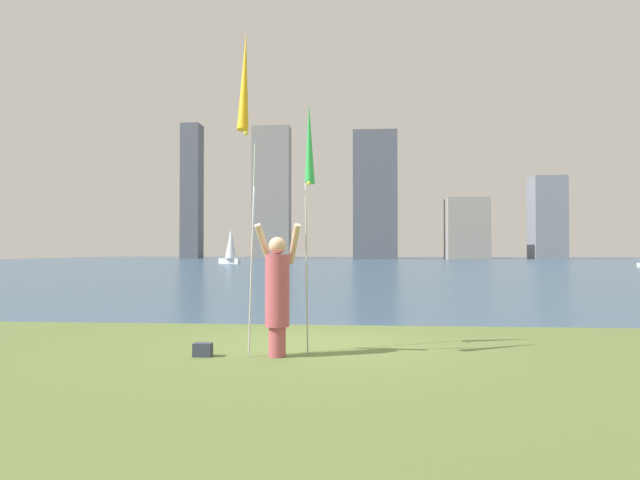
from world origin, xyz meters
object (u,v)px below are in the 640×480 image
kite_flag_left (245,88)px  bag (203,350)px  sailboat_1 (231,246)px  person (277,291)px  kite_flag_right (309,149)px

kite_flag_left → bag: size_ratio=17.52×
bag → sailboat_1: size_ratio=0.04×
person → bag: bearing=178.4°
kite_flag_left → kite_flag_right: size_ratio=1.21×
person → bag: (-1.08, -0.08, -0.85)m
kite_flag_left → kite_flag_right: kite_flag_left is taller
bag → kite_flag_left: bearing=-22.7°
bag → sailboat_1: sailboat_1 is taller
person → kite_flag_left: size_ratio=0.42×
kite_flag_right → sailboat_1: 55.14m
kite_flag_left → sailboat_1: (-13.29, 54.22, -1.80)m
person → kite_flag_right: 2.27m
person → kite_flag_right: kite_flag_right is taller
sailboat_1 → person: bearing=-75.7°
bag → sailboat_1: (-12.62, 53.94, 1.90)m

